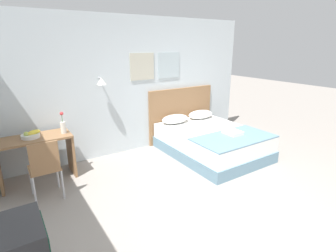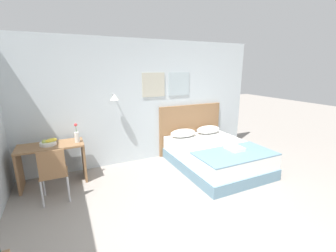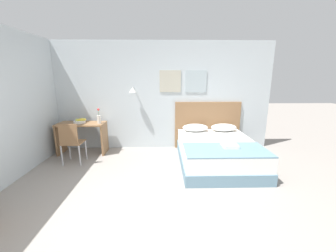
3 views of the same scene
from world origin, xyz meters
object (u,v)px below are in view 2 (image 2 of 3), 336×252
Objects in this scene: headboard at (190,129)px; desk at (52,157)px; pillow_left at (183,133)px; throw_blanket at (235,154)px; desk_chair at (53,171)px; bed at (215,156)px; fruit_bowl at (48,143)px; folded_towel_near_foot at (235,148)px; flower_vase at (77,136)px; pillow_right at (208,130)px.

desk is at bearing -173.83° from headboard.
throw_blanket is (0.35, -1.36, -0.08)m from pillow_left.
desk_chair is (0.03, -0.67, 0.02)m from desk.
bed is 6.77× the size of fruit_bowl.
desk reaches higher than pillow_left.
headboard is 3.09m from desk.
fruit_bowl is at bearing 160.26° from folded_towel_near_foot.
desk is 3.04× the size of flower_vase.
folded_towel_near_foot is at bearing 52.57° from throw_blanket.
fruit_bowl is at bearing -173.95° from headboard.
flower_vase is (0.47, -0.05, 0.08)m from fruit_bowl.
bed is 3.25× the size of pillow_right.
pillow_right is at bearing 65.67° from bed.
headboard is 0.44m from pillow_left.
folded_towel_near_foot is 0.90× the size of flower_vase.
flower_vase reaches higher than pillow_left.
headboard is 1.49m from folded_towel_near_foot.
desk_chair is at bearing 168.56° from throw_blanket.
bed is 1.09m from headboard.
desk_chair reaches higher than pillow_left.
bed is 0.92m from pillow_left.
headboard is 3.21m from desk_chair.
desk is at bearing 92.59° from desk_chair.
bed is 2.26× the size of desk_chair.
pillow_right is 0.42× the size of throw_blanket.
pillow_right is at bearing 75.55° from throw_blanket.
folded_towel_near_foot is at bearing -76.32° from bed.
desk reaches higher than folded_towel_near_foot.
headboard is 2.68× the size of pillow_right.
pillow_left is 1.30m from folded_towel_near_foot.
folded_towel_near_foot is at bearing -85.83° from headboard.
folded_towel_near_foot is at bearing -19.74° from fruit_bowl.
pillow_right is (0.35, 0.77, 0.35)m from bed.
desk_chair is (-2.69, -0.74, -0.07)m from pillow_left.
desk reaches higher than throw_blanket.
desk_chair is 3.00× the size of fruit_bowl.
headboard is at bearing 143.10° from pillow_right.
fruit_bowl is (-0.03, 0.00, 0.27)m from desk.
desk_chair is at bearing 171.43° from folded_towel_near_foot.
desk_chair reaches higher than bed.
pillow_right is at bearing 0.00° from pillow_left.
fruit_bowl is 0.48m from flower_vase.
throw_blanket is (-0.00, -0.58, 0.27)m from bed.
pillow_left is 1.00× the size of pillow_right.
bed is at bearing -65.67° from pillow_left.
desk_chair is at bearing -167.64° from pillow_right.
throw_blanket is 5.02× the size of fruit_bowl.
throw_blanket is 2.93m from flower_vase.
fruit_bowl is at bearing 173.54° from desk.
pillow_left is 0.57× the size of desk.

